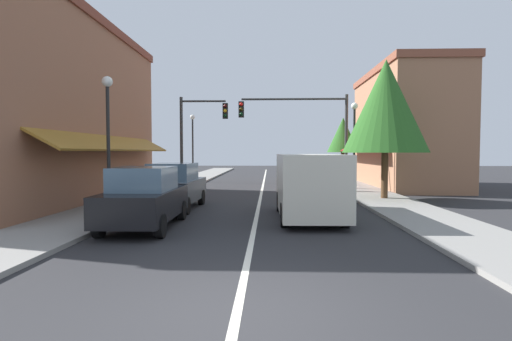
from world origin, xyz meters
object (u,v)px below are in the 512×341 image
at_px(traffic_signal_left_corner, 197,129).
at_px(street_lamp_right_mid, 354,133).
at_px(tree_right_near, 386,106).
at_px(traffic_signal_mast_arm, 307,124).
at_px(street_lamp_left_far, 193,137).
at_px(parked_car_nearest_left, 145,198).
at_px(tree_right_far, 343,135).
at_px(parked_car_second_left, 174,186).
at_px(van_in_lane, 309,184).
at_px(street_lamp_left_near, 108,122).

distance_m(traffic_signal_left_corner, street_lamp_right_mid, 9.06).
bearing_deg(tree_right_near, traffic_signal_left_corner, 150.64).
height_order(traffic_signal_mast_arm, street_lamp_right_mid, traffic_signal_mast_arm).
bearing_deg(tree_right_near, street_lamp_left_far, 134.96).
bearing_deg(street_lamp_right_mid, parked_car_nearest_left, -129.63).
height_order(parked_car_nearest_left, tree_right_far, tree_right_far).
bearing_deg(parked_car_second_left, tree_right_far, 61.24).
xyz_separation_m(traffic_signal_left_corner, tree_right_near, (9.48, -5.33, 0.66)).
bearing_deg(van_in_lane, tree_right_near, 50.66).
bearing_deg(van_in_lane, street_lamp_left_far, 112.77).
distance_m(van_in_lane, tree_right_near, 6.98).
height_order(van_in_lane, street_lamp_right_mid, street_lamp_right_mid).
height_order(parked_car_second_left, van_in_lane, van_in_lane).
bearing_deg(street_lamp_right_mid, traffic_signal_left_corner, 164.23).
relative_size(van_in_lane, tree_right_far, 1.08).
bearing_deg(parked_car_nearest_left, parked_car_second_left, 90.10).
relative_size(street_lamp_right_mid, tree_right_near, 0.75).
xyz_separation_m(traffic_signal_left_corner, street_lamp_left_near, (-1.19, -10.04, -0.37)).
bearing_deg(van_in_lane, tree_right_far, 75.27).
xyz_separation_m(van_in_lane, tree_right_far, (4.36, 17.84, 2.33)).
distance_m(traffic_signal_left_corner, tree_right_far, 12.53).
bearing_deg(street_lamp_right_mid, traffic_signal_mast_arm, 140.99).
bearing_deg(traffic_signal_mast_arm, street_lamp_left_near, -128.90).
height_order(parked_car_nearest_left, street_lamp_left_far, street_lamp_left_far).
distance_m(traffic_signal_left_corner, street_lamp_left_far, 5.66).
bearing_deg(street_lamp_left_far, tree_right_near, -45.04).
height_order(traffic_signal_left_corner, street_lamp_left_near, traffic_signal_left_corner).
bearing_deg(van_in_lane, parked_car_second_left, 157.78).
xyz_separation_m(traffic_signal_left_corner, tree_right_far, (9.96, 7.60, -0.10)).
height_order(parked_car_nearest_left, street_lamp_right_mid, street_lamp_right_mid).
height_order(traffic_signal_mast_arm, traffic_signal_left_corner, traffic_signal_mast_arm).
bearing_deg(traffic_signal_left_corner, traffic_signal_mast_arm, -5.38).
bearing_deg(traffic_signal_left_corner, street_lamp_left_near, -96.77).
bearing_deg(tree_right_far, street_lamp_left_near, -122.30).
height_order(parked_car_nearest_left, parked_car_second_left, same).
relative_size(tree_right_near, tree_right_far, 1.30).
distance_m(traffic_signal_mast_arm, traffic_signal_left_corner, 6.45).
xyz_separation_m(parked_car_nearest_left, traffic_signal_left_corner, (-0.71, 12.12, 2.70)).
xyz_separation_m(van_in_lane, traffic_signal_mast_arm, (0.82, 9.64, 2.66)).
relative_size(traffic_signal_mast_arm, street_lamp_right_mid, 1.31).
bearing_deg(tree_right_near, street_lamp_left_near, -156.22).
xyz_separation_m(parked_car_second_left, tree_right_near, (8.86, 2.98, 3.35)).
height_order(parked_car_nearest_left, van_in_lane, van_in_lane).
bearing_deg(traffic_signal_mast_arm, parked_car_nearest_left, -116.39).
distance_m(parked_car_second_left, street_lamp_left_near, 3.42).
bearing_deg(street_lamp_right_mid, street_lamp_left_near, -142.57).
relative_size(van_in_lane, street_lamp_left_near, 1.10).
distance_m(van_in_lane, street_lamp_right_mid, 8.63).
bearing_deg(parked_car_second_left, street_lamp_left_near, -134.80).
xyz_separation_m(traffic_signal_mast_arm, street_lamp_right_mid, (2.29, -1.85, -0.60)).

